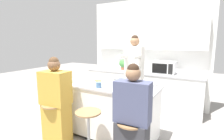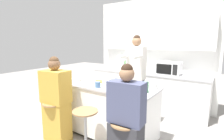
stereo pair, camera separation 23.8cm
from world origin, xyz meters
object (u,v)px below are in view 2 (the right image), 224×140
Objects in this scene: coffee_cup_near at (136,86)px; potted_plant at (129,64)px; bar_stool_leftmost at (55,121)px; microwave at (168,68)px; bar_stool_center at (86,131)px; person_cooking at (136,81)px; person_seated_near at (126,126)px; fruit_bowl at (151,86)px; cooking_pot at (120,82)px; kitchen_island at (110,111)px; juice_carton at (145,87)px; banana_bunch at (99,81)px; person_wrapped_blanket at (56,102)px; coffee_cup_far at (98,85)px.

potted_plant reaches higher than coffee_cup_near.
microwave is at bearing 61.83° from bar_stool_leftmost.
bar_stool_leftmost is at bearing -118.17° from microwave.
coffee_cup_near reaches higher than bar_stool_center.
person_cooking reaches higher than microwave.
person_seated_near is 0.89m from fruit_bowl.
person_seated_near is 0.93m from cooking_pot.
microwave reaches higher than cooking_pot.
kitchen_island is 0.84m from fruit_bowl.
bar_stool_leftmost is 2.34m from potted_plant.
bar_stool_leftmost is 3.91× the size of juice_carton.
cooking_pot is (-0.03, -0.53, 0.09)m from person_cooking.
juice_carton is at bearing -7.70° from banana_bunch.
bar_stool_leftmost is 2.36× the size of potted_plant.
person_seated_near is 7.95× the size of banana_bunch.
person_cooking is at bearing 108.41° from person_seated_near.
person_wrapped_blanket is 4.52× the size of cooking_pot.
coffee_cup_near is 1.81m from potted_plant.
person_cooking reaches higher than coffee_cup_near.
coffee_cup_far is at bearing -76.81° from potted_plant.
fruit_bowl is 2.03× the size of coffee_cup_near.
cooking_pot is 1.51m from microwave.
person_cooking is at bearing 73.49° from kitchen_island.
bar_stool_center is 1.35m from person_cooking.
person_seated_near reaches higher than microwave.
bar_stool_leftmost is at bearing -155.94° from juice_carton.
cooking_pot is 1.10× the size of potted_plant.
kitchen_island is 0.92m from bar_stool_leftmost.
person_wrapped_blanket is (-0.63, 0.01, 0.31)m from bar_stool_center.
coffee_cup_far is 0.41× the size of potted_plant.
person_wrapped_blanket is (0.02, 0.03, 0.31)m from bar_stool_leftmost.
person_seated_near reaches higher than cooking_pot.
person_wrapped_blanket is 0.82m from banana_bunch.
microwave is at bearing 71.21° from coffee_cup_far.
person_cooking is 5.63× the size of cooking_pot.
person_seated_near is at bearing -88.68° from fruit_bowl.
cooking_pot is (-0.51, 0.69, 0.35)m from person_seated_near.
bar_stool_leftmost is at bearing -137.50° from cooking_pot.
bar_stool_center is 0.48× the size of person_seated_near.
bar_stool_center is 0.94m from banana_bunch.
bar_stool_center is 6.34× the size of coffee_cup_near.
kitchen_island is at bearing 90.00° from bar_stool_center.
person_wrapped_blanket is 1.09m from cooking_pot.
person_wrapped_blanket reaches higher than banana_bunch.
coffee_cup_near is at bearing 26.58° from person_wrapped_blanket.
fruit_bowl is (0.49, 0.13, -0.03)m from cooking_pot.
juice_carton is at bearing -56.56° from person_cooking.
bar_stool_leftmost is 1.33m from person_seated_near.
bar_stool_leftmost is 0.48× the size of person_wrapped_blanket.
potted_plant reaches higher than cooking_pot.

